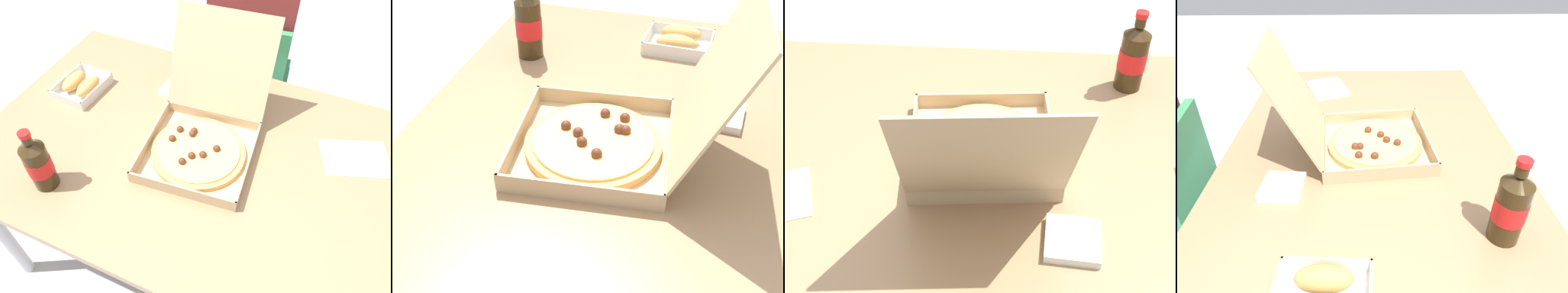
{
  "view_description": "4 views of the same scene",
  "coord_description": "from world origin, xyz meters",
  "views": [
    {
      "loc": [
        0.34,
        -0.73,
        1.65
      ],
      "look_at": [
        0.02,
        -0.02,
        0.75
      ],
      "focal_mm": 34.69,
      "sensor_mm": 36.0,
      "label": 1
    },
    {
      "loc": [
        0.87,
        0.21,
        1.41
      ],
      "look_at": [
        0.05,
        -0.02,
        0.73
      ],
      "focal_mm": 46.54,
      "sensor_mm": 36.0,
      "label": 2
    },
    {
      "loc": [
        -0.03,
        0.92,
        1.58
      ],
      "look_at": [
        0.04,
        -0.0,
        0.73
      ],
      "focal_mm": 49.32,
      "sensor_mm": 36.0,
      "label": 3
    },
    {
      "loc": [
        -0.87,
        0.01,
        1.33
      ],
      "look_at": [
        -0.02,
        -0.01,
        0.75
      ],
      "focal_mm": 30.81,
      "sensor_mm": 36.0,
      "label": 4
    }
  ],
  "objects": [
    {
      "name": "cola_bottle",
      "position": [
        -0.34,
        -0.3,
        0.8
      ],
      "size": [
        0.07,
        0.07,
        0.22
      ],
      "color": "#33230F",
      "rests_on": "dining_table"
    },
    {
      "name": "dining_table",
      "position": [
        0.0,
        0.0,
        0.64
      ],
      "size": [
        1.4,
        0.93,
        0.71
      ],
      "color": "#997551",
      "rests_on": "ground_plane"
    },
    {
      "name": "pizza_box_open",
      "position": [
        0.03,
        0.03,
        0.76
      ],
      "size": [
        0.38,
        0.5,
        0.35
      ],
      "color": "tan",
      "rests_on": "dining_table"
    },
    {
      "name": "napkin_pile",
      "position": [
        -0.17,
        0.24,
        0.72
      ],
      "size": [
        0.12,
        0.12,
        0.02
      ],
      "primitive_type": "cube",
      "rotation": [
        0.0,
        0.0,
        -0.07
      ],
      "color": "white",
      "rests_on": "dining_table"
    },
    {
      "name": "bread_side_box",
      "position": [
        -0.5,
        0.1,
        0.73
      ],
      "size": [
        0.16,
        0.2,
        0.06
      ],
      "color": "white",
      "rests_on": "dining_table"
    }
  ]
}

